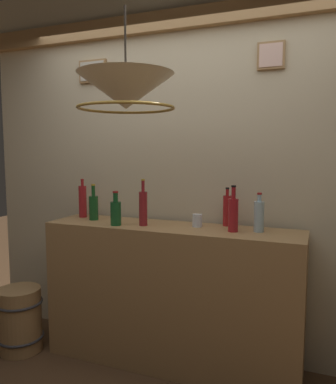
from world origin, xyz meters
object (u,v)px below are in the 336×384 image
object	(u,v)px
liquor_bottle_rum	(116,212)
liquor_bottle_bourbon	(259,216)
wooden_barrel	(20,320)
liquor_bottle_vermouth	(83,201)
liquor_bottle_amaro	(233,214)
glass_tumbler_rocks	(197,220)
liquor_bottle_mezcal	(227,210)
pendant_lamp	(126,93)
liquor_bottle_gin	(94,207)
liquor_bottle_rye	(143,207)

from	to	relation	value
liquor_bottle_rum	liquor_bottle_bourbon	world-z (taller)	liquor_bottle_bourbon
liquor_bottle_rum	wooden_barrel	xyz separation A→B (m)	(-0.78, -0.15, -0.87)
liquor_bottle_rum	liquor_bottle_vermouth	bearing A→B (deg)	154.56
liquor_bottle_amaro	glass_tumbler_rocks	distance (m)	0.29
liquor_bottle_mezcal	pendant_lamp	xyz separation A→B (m)	(-0.39, -0.78, 0.73)
liquor_bottle_amaro	liquor_bottle_rum	world-z (taller)	liquor_bottle_amaro
liquor_bottle_rum	pendant_lamp	xyz separation A→B (m)	(0.36, -0.50, 0.75)
liquor_bottle_gin	liquor_bottle_bourbon	distance (m)	1.25
wooden_barrel	glass_tumbler_rocks	bearing A→B (deg)	13.36
liquor_bottle_vermouth	wooden_barrel	bearing A→B (deg)	-136.02
liquor_bottle_bourbon	glass_tumbler_rocks	xyz separation A→B (m)	(-0.43, 0.01, -0.06)
liquor_bottle_rum	liquor_bottle_gin	bearing A→B (deg)	154.76
liquor_bottle_rum	pendant_lamp	bearing A→B (deg)	-54.45
glass_tumbler_rocks	pendant_lamp	bearing A→B (deg)	-106.89
liquor_bottle_amaro	liquor_bottle_rye	bearing A→B (deg)	-177.25
liquor_bottle_gin	liquor_bottle_vermouth	world-z (taller)	liquor_bottle_vermouth
liquor_bottle_mezcal	glass_tumbler_rocks	distance (m)	0.23
liquor_bottle_vermouth	glass_tumbler_rocks	distance (m)	0.98
liquor_bottle_rye	glass_tumbler_rocks	bearing A→B (deg)	14.55
liquor_bottle_mezcal	liquor_bottle_rum	world-z (taller)	liquor_bottle_mezcal
liquor_bottle_rye	wooden_barrel	size ratio (longest dim) A/B	0.67
liquor_bottle_gin	pendant_lamp	bearing A→B (deg)	-45.15
liquor_bottle_mezcal	liquor_bottle_bourbon	world-z (taller)	liquor_bottle_mezcal
liquor_bottle_mezcal	liquor_bottle_amaro	bearing A→B (deg)	-65.06
liquor_bottle_rum	liquor_bottle_bourbon	bearing A→B (deg)	8.77
liquor_bottle_gin	liquor_bottle_rye	world-z (taller)	liquor_bottle_rye
liquor_bottle_mezcal	wooden_barrel	world-z (taller)	liquor_bottle_mezcal
liquor_bottle_mezcal	liquor_bottle_bourbon	distance (m)	0.27
liquor_bottle_mezcal	liquor_bottle_rye	bearing A→B (deg)	-159.75
liquor_bottle_rye	pendant_lamp	distance (m)	0.93
liquor_bottle_gin	liquor_bottle_bourbon	xyz separation A→B (m)	(1.25, 0.03, 0.00)
liquor_bottle_gin	liquor_bottle_rum	distance (m)	0.29
liquor_bottle_mezcal	pendant_lamp	distance (m)	1.14
liquor_bottle_rum	liquor_bottle_bourbon	size ratio (longest dim) A/B	0.95
liquor_bottle_vermouth	pendant_lamp	size ratio (longest dim) A/B	0.57
liquor_bottle_mezcal	wooden_barrel	size ratio (longest dim) A/B	0.56
liquor_bottle_bourbon	wooden_barrel	world-z (taller)	liquor_bottle_bourbon
liquor_bottle_vermouth	liquor_bottle_bourbon	distance (m)	1.40
liquor_bottle_mezcal	liquor_bottle_vermouth	xyz separation A→B (m)	(-1.16, -0.08, 0.02)
liquor_bottle_mezcal	liquor_bottle_gin	bearing A→B (deg)	-171.67
liquor_bottle_rye	glass_tumbler_rocks	world-z (taller)	liquor_bottle_rye
liquor_bottle_rye	wooden_barrel	xyz separation A→B (m)	(-0.96, -0.22, -0.91)
liquor_bottle_gin	wooden_barrel	distance (m)	1.05
liquor_bottle_rye	pendant_lamp	world-z (taller)	pendant_lamp
liquor_bottle_rye	liquor_bottle_rum	size ratio (longest dim) A/B	1.35
liquor_bottle_bourbon	liquor_bottle_gin	bearing A→B (deg)	-178.74
wooden_barrel	liquor_bottle_mezcal	bearing A→B (deg)	15.67
liquor_bottle_amaro	liquor_bottle_rum	bearing A→B (deg)	-173.32
liquor_bottle_gin	glass_tumbler_rocks	xyz separation A→B (m)	(0.83, 0.04, -0.06)
liquor_bottle_amaro	liquor_bottle_rye	world-z (taller)	liquor_bottle_rye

